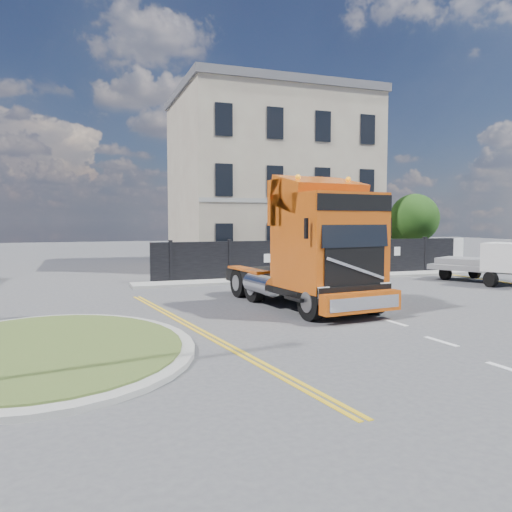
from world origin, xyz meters
name	(u,v)px	position (x,y,z in m)	size (l,w,h in m)	color
ground	(277,312)	(0.00, 0.00, 0.00)	(120.00, 120.00, 0.00)	#424244
traffic_island	(46,349)	(-7.00, -3.00, 0.08)	(6.80, 6.80, 0.17)	gray
hoarding_fence	(327,258)	(6.55, 9.00, 1.00)	(18.80, 0.25, 2.00)	black
georgian_building	(269,180)	(6.00, 16.50, 5.77)	(12.30, 10.30, 12.80)	#B9B093
tree	(412,221)	(14.38, 12.10, 3.05)	(3.20, 3.20, 4.80)	#382619
pavement_far	(325,277)	(6.00, 8.10, 0.06)	(20.00, 1.60, 0.12)	gray
truck	(316,252)	(1.44, 0.02, 1.99)	(3.60, 7.68, 4.44)	black
flatbed_pickup	(498,262)	(12.55, 3.09, 1.09)	(3.93, 5.35, 2.02)	slate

